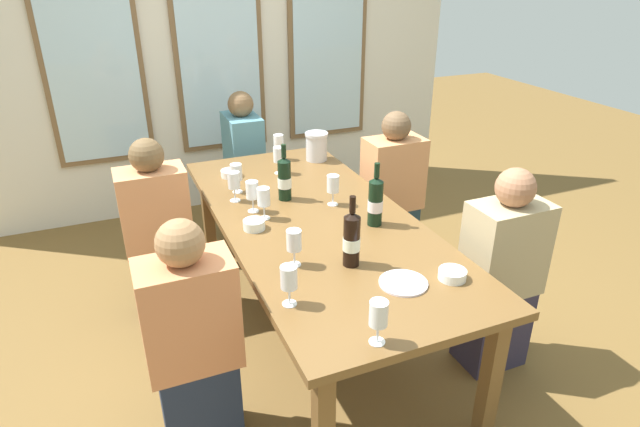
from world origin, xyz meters
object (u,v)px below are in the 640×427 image
metal_pitcher (317,146)px  seated_person_1 (500,277)px  wine_glass_2 (379,314)px  wine_glass_7 (279,155)px  wine_glass_3 (279,143)px  wine_glass_0 (294,242)px  tasting_bowl_1 (452,274)px  seated_person_4 (245,167)px  seated_person_2 (158,235)px  wine_glass_8 (236,173)px  wine_glass_5 (264,197)px  wine_glass_4 (252,192)px  wine_bottle_1 (352,239)px  white_plate_0 (403,283)px  wine_glass_1 (234,181)px  wine_glass_9 (333,185)px  seated_person_0 (193,346)px  seated_person_3 (392,196)px  tasting_bowl_2 (254,225)px  tasting_bowl_0 (231,173)px  wine_glass_6 (289,279)px  wine_bottle_0 (284,178)px  wine_bottle_2 (375,201)px  dining_table (316,230)px

metal_pitcher → seated_person_1: bearing=-73.5°
wine_glass_2 → wine_glass_7: 1.73m
metal_pitcher → wine_glass_3: 0.26m
wine_glass_0 → wine_glass_7: (0.30, 1.10, 0.00)m
tasting_bowl_1 → seated_person_4: bearing=98.0°
seated_person_2 → wine_glass_2: bearing=-69.7°
wine_glass_2 → wine_glass_8: same height
wine_glass_5 → wine_glass_4: bearing=105.3°
wine_bottle_1 → seated_person_1: 0.88m
white_plate_0 → wine_glass_2: wine_glass_2 is taller
wine_glass_1 → wine_glass_9: bearing=-28.2°
seated_person_0 → wine_glass_2: bearing=-40.7°
wine_glass_1 → wine_glass_9: 0.55m
wine_glass_2 → wine_glass_5: bearing=93.4°
white_plate_0 → wine_glass_3: (0.02, 1.67, 0.11)m
wine_glass_0 → seated_person_3: bearing=41.6°
wine_glass_0 → wine_glass_8: 0.91m
tasting_bowl_2 → seated_person_0: (-0.43, -0.53, -0.24)m
tasting_bowl_0 → white_plate_0: bearing=-76.2°
wine_glass_1 → wine_glass_5: same height
tasting_bowl_1 → seated_person_0: (-1.08, 0.25, -0.24)m
tasting_bowl_1 → wine_glass_9: size_ratio=0.69×
wine_glass_6 → seated_person_4: 2.19m
wine_glass_9 → metal_pitcher: bearing=74.5°
wine_bottle_0 → tasting_bowl_1: 1.14m
wine_glass_7 → wine_glass_9: same height
wine_bottle_2 → wine_glass_4: wine_bottle_2 is taller
wine_glass_5 → seated_person_1: size_ratio=0.16×
wine_glass_5 → seated_person_3: size_ratio=0.16×
wine_glass_8 → tasting_bowl_2: bearing=-95.1°
wine_bottle_1 → wine_glass_5: wine_bottle_1 is taller
wine_glass_7 → seated_person_1: seated_person_1 is taller
tasting_bowl_2 → seated_person_4: size_ratio=0.10×
dining_table → tasting_bowl_0: 0.82m
tasting_bowl_1 → wine_glass_3: bearing=96.5°
wine_bottle_0 → wine_glass_6: 1.03m
wine_bottle_1 → seated_person_4: seated_person_4 is taller
tasting_bowl_1 → wine_glass_1: 1.33m
wine_bottle_0 → wine_glass_9: bearing=-38.6°
wine_glass_4 → wine_glass_0: bearing=-89.0°
wine_glass_2 → wine_glass_3: size_ratio=1.00×
wine_glass_7 → wine_glass_9: bearing=-78.1°
wine_bottle_0 → wine_glass_0: (-0.20, -0.70, -0.01)m
tasting_bowl_0 → seated_person_2: size_ratio=0.11×
white_plate_0 → tasting_bowl_0: tasting_bowl_0 is taller
tasting_bowl_1 → wine_glass_6: size_ratio=0.69×
tasting_bowl_0 → wine_glass_1: size_ratio=0.70×
wine_glass_9 → seated_person_0: 1.17m
wine_bottle_1 → wine_glass_4: 0.75m
wine_glass_3 → wine_glass_5: (-0.37, -0.84, 0.00)m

